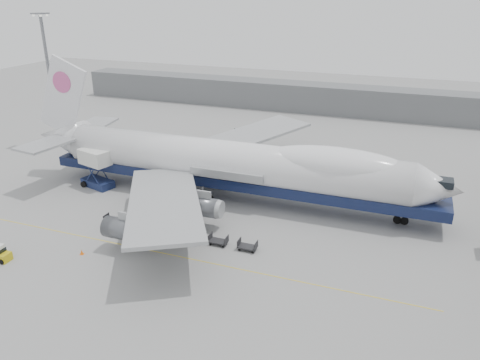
% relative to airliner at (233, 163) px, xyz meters
% --- Properties ---
extents(ground, '(260.00, 260.00, 0.00)m').
position_rel_airliner_xyz_m(ground, '(-0.64, -12.00, -5.62)').
color(ground, gray).
rests_on(ground, ground).
extents(apron_line, '(60.00, 0.15, 0.01)m').
position_rel_airliner_xyz_m(apron_line, '(-0.64, -18.00, -5.62)').
color(apron_line, gold).
rests_on(apron_line, ground).
extents(hangar, '(110.00, 8.00, 7.00)m').
position_rel_airliner_xyz_m(hangar, '(-10.64, 58.00, -2.12)').
color(hangar, slate).
rests_on(hangar, ground).
extents(floodlight_mast, '(2.40, 2.40, 25.43)m').
position_rel_airliner_xyz_m(floodlight_mast, '(-42.64, 12.00, 8.64)').
color(floodlight_mast, slate).
rests_on(floodlight_mast, ground).
extents(airliner, '(67.00, 55.30, 19.98)m').
position_rel_airliner_xyz_m(airliner, '(0.00, 0.00, 0.00)').
color(airliner, white).
rests_on(airliner, ground).
extents(catering_truck, '(5.90, 4.71, 6.19)m').
position_rel_airliner_xyz_m(catering_truck, '(-21.98, -3.48, -2.17)').
color(catering_truck, navy).
rests_on(catering_truck, ground).
extents(traffic_cone, '(0.43, 0.43, 0.64)m').
position_rel_airliner_xyz_m(traffic_cone, '(-11.05, -21.63, -5.32)').
color(traffic_cone, orange).
rests_on(traffic_cone, ground).
extents(dolly_0, '(2.30, 1.35, 1.30)m').
position_rel_airliner_xyz_m(dolly_0, '(-11.99, -13.73, -5.09)').
color(dolly_0, '#2D2D30').
rests_on(dolly_0, ground).
extents(dolly_1, '(2.30, 1.35, 1.30)m').
position_rel_airliner_xyz_m(dolly_1, '(-8.14, -13.73, -5.09)').
color(dolly_1, '#2D2D30').
rests_on(dolly_1, ground).
extents(dolly_2, '(2.30, 1.35, 1.30)m').
position_rel_airliner_xyz_m(dolly_2, '(-4.30, -13.73, -5.09)').
color(dolly_2, '#2D2D30').
rests_on(dolly_2, ground).
extents(dolly_3, '(2.30, 1.35, 1.30)m').
position_rel_airliner_xyz_m(dolly_3, '(-0.45, -13.73, -5.09)').
color(dolly_3, '#2D2D30').
rests_on(dolly_3, ground).
extents(dolly_4, '(2.30, 1.35, 1.30)m').
position_rel_airliner_xyz_m(dolly_4, '(3.39, -13.73, -5.09)').
color(dolly_4, '#2D2D30').
rests_on(dolly_4, ground).
extents(dolly_5, '(2.30, 1.35, 1.30)m').
position_rel_airliner_xyz_m(dolly_5, '(7.24, -13.73, -5.09)').
color(dolly_5, '#2D2D30').
rests_on(dolly_5, ground).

